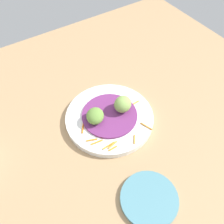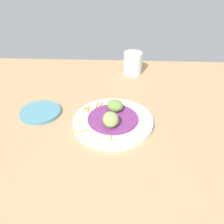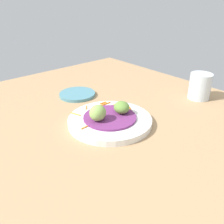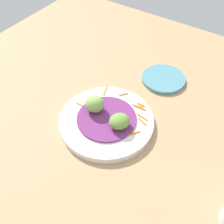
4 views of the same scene
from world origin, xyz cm
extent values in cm
cube|color=tan|center=(0.00, 0.00, 1.00)|extent=(110.00, 110.00, 2.00)
cylinder|color=white|center=(-4.38, -4.09, 2.93)|extent=(25.01, 25.01, 1.86)
cylinder|color=#702D6B|center=(-4.38, -4.09, 4.16)|extent=(15.72, 15.72, 0.61)
cylinder|color=orange|center=(-4.18, 5.03, 4.06)|extent=(0.54, 2.22, 0.40)
cylinder|color=orange|center=(1.32, -11.65, 4.06)|extent=(0.87, 3.32, 0.40)
cylinder|color=orange|center=(4.19, -8.60, 4.06)|extent=(0.99, 3.06, 0.40)
cylinder|color=orange|center=(0.05, -12.35, 4.06)|extent=(1.42, 2.85, 0.40)
cylinder|color=orange|center=(-4.68, -12.51, 4.06)|extent=(3.11, 2.29, 0.40)
cylinder|color=orange|center=(4.26, 2.34, 4.06)|extent=(3.61, 1.62, 0.40)
cylinder|color=orange|center=(3.83, -9.55, 4.06)|extent=(0.59, 3.66, 0.40)
cylinder|color=orange|center=(5.11, -9.14, 4.06)|extent=(0.43, 2.45, 0.40)
cylinder|color=orange|center=(5.89, -2.86, 4.06)|extent=(2.37, 1.93, 0.40)
ellipsoid|color=#84A851|center=(-3.88, 0.19, 6.78)|extent=(6.16, 6.44, 4.62)
ellipsoid|color=olive|center=(-4.87, -8.37, 6.24)|extent=(7.12, 7.00, 3.54)
cylinder|color=teal|center=(19.99, -8.84, 2.56)|extent=(13.38, 13.38, 1.12)
cylinder|color=silver|center=(-11.16, -41.23, 6.65)|extent=(7.83, 7.83, 9.31)
camera|label=1|loc=(31.32, -26.29, 58.33)|focal=38.93mm
camera|label=2|loc=(-7.04, 59.90, 50.34)|focal=40.85mm
camera|label=3|loc=(-54.29, 38.57, 38.87)|focal=40.18mm
camera|label=4|loc=(-42.29, -31.08, 57.80)|focal=43.35mm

